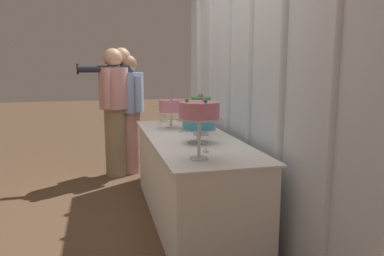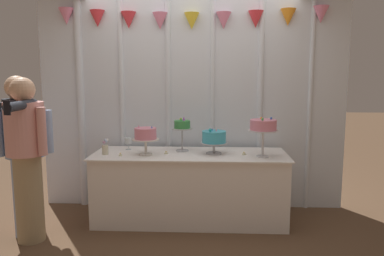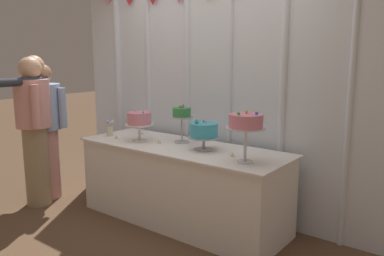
# 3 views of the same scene
# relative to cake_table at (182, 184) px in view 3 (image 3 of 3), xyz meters

# --- Properties ---
(ground_plane) EXTENTS (24.00, 24.00, 0.00)m
(ground_plane) POSITION_rel_cake_table_xyz_m (0.00, -0.10, -0.38)
(ground_plane) COLOR brown
(draped_curtain) EXTENTS (3.67, 0.18, 2.63)m
(draped_curtain) POSITION_rel_cake_table_xyz_m (-0.04, 0.47, 1.03)
(draped_curtain) COLOR silver
(draped_curtain) RESTS_ON ground_plane
(cake_table) EXTENTS (2.14, 0.76, 0.77)m
(cake_table) POSITION_rel_cake_table_xyz_m (0.00, 0.00, 0.00)
(cake_table) COLOR white
(cake_table) RESTS_ON ground_plane
(cake_display_leftmost) EXTENTS (0.29, 0.29, 0.32)m
(cake_display_leftmost) POSITION_rel_cake_table_xyz_m (-0.48, -0.09, 0.60)
(cake_display_leftmost) COLOR silver
(cake_display_leftmost) RESTS_ON cake_table
(cake_display_midleft) EXTENTS (0.24, 0.24, 0.40)m
(cake_display_midleft) POSITION_rel_cake_table_xyz_m (-0.09, 0.12, 0.66)
(cake_display_midleft) COLOR #B2B2B7
(cake_display_midleft) RESTS_ON cake_table
(cake_display_midright) EXTENTS (0.30, 0.30, 0.29)m
(cake_display_midright) POSITION_rel_cake_table_xyz_m (0.27, -0.00, 0.56)
(cake_display_midright) COLOR #B2B2B7
(cake_display_midright) RESTS_ON cake_table
(cake_display_rightmost) EXTENTS (0.32, 0.32, 0.42)m
(cake_display_rightmost) POSITION_rel_cake_table_xyz_m (0.78, -0.14, 0.71)
(cake_display_rightmost) COLOR silver
(cake_display_rightmost) RESTS_ON cake_table
(wine_glass) EXTENTS (0.08, 0.08, 0.14)m
(wine_glass) POSITION_rel_cake_table_xyz_m (-0.72, 0.17, 0.49)
(wine_glass) COLOR silver
(wine_glass) RESTS_ON cake_table
(flower_vase) EXTENTS (0.07, 0.09, 0.18)m
(flower_vase) POSITION_rel_cake_table_xyz_m (-0.92, -0.10, 0.46)
(flower_vase) COLOR beige
(flower_vase) RESTS_ON cake_table
(tealight_far_left) EXTENTS (0.04, 0.04, 0.04)m
(tealight_far_left) POSITION_rel_cake_table_xyz_m (-0.74, -0.16, 0.39)
(tealight_far_left) COLOR beige
(tealight_far_left) RESTS_ON cake_table
(tealight_near_left) EXTENTS (0.04, 0.04, 0.03)m
(tealight_near_left) POSITION_rel_cake_table_xyz_m (-0.26, -0.04, 0.39)
(tealight_near_left) COLOR beige
(tealight_near_left) RESTS_ON cake_table
(tealight_near_right) EXTENTS (0.05, 0.05, 0.03)m
(tealight_near_right) POSITION_rel_cake_table_xyz_m (0.59, -0.04, 0.39)
(tealight_near_right) COLOR beige
(tealight_near_right) RESTS_ON cake_table
(guest_man_pink_jacket) EXTENTS (0.51, 0.51, 1.53)m
(guest_man_pink_jacket) POSITION_rel_cake_table_xyz_m (-1.65, -0.41, 0.44)
(guest_man_pink_jacket) COLOR #D6938E
(guest_man_pink_jacket) RESTS_ON ground_plane
(guest_man_dark_suit) EXTENTS (0.50, 0.48, 1.61)m
(guest_man_dark_suit) POSITION_rel_cake_table_xyz_m (-1.54, -0.61, 0.49)
(guest_man_dark_suit) COLOR #9E8966
(guest_man_dark_suit) RESTS_ON ground_plane
(guest_girl_blue_dress) EXTENTS (0.44, 0.71, 1.62)m
(guest_girl_blue_dress) POSITION_rel_cake_table_xyz_m (-1.66, -0.50, 0.54)
(guest_girl_blue_dress) COLOR #93ADD6
(guest_girl_blue_dress) RESTS_ON ground_plane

